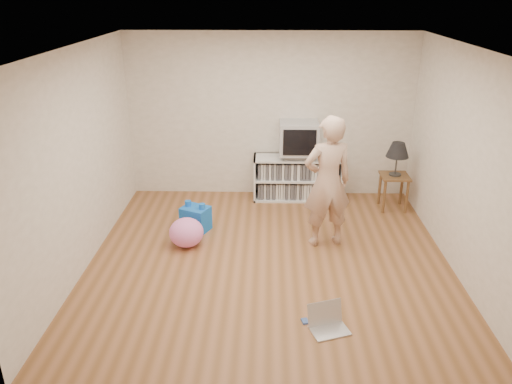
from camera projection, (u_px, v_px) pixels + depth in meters
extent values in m
plane|color=brown|center=(269.00, 260.00, 6.30)|extent=(4.50, 4.50, 0.00)
cube|color=beige|center=(270.00, 116.00, 7.88)|extent=(4.50, 0.02, 2.60)
cube|color=beige|center=(270.00, 263.00, 3.73)|extent=(4.50, 0.02, 2.60)
cube|color=beige|center=(79.00, 162.00, 5.86)|extent=(0.02, 4.50, 2.60)
cube|color=beige|center=(465.00, 165.00, 5.75)|extent=(0.02, 4.50, 2.60)
cube|color=white|center=(271.00, 48.00, 5.30)|extent=(4.50, 4.50, 0.01)
cube|color=white|center=(297.00, 173.00, 8.22)|extent=(1.40, 0.03, 0.70)
cube|color=white|center=(255.00, 177.00, 8.04)|extent=(0.03, 0.45, 0.70)
cube|color=white|center=(340.00, 178.00, 8.00)|extent=(0.03, 0.45, 0.70)
cube|color=white|center=(297.00, 197.00, 8.15)|extent=(1.40, 0.45, 0.03)
cube|color=white|center=(297.00, 178.00, 8.02)|extent=(1.34, 0.45, 0.03)
cube|color=white|center=(298.00, 158.00, 7.89)|extent=(1.40, 0.45, 0.03)
cube|color=silver|center=(297.00, 178.00, 8.02)|extent=(1.26, 0.36, 0.64)
cube|color=gray|center=(298.00, 155.00, 7.87)|extent=(0.45, 0.35, 0.07)
cube|color=#ADADB3|center=(299.00, 138.00, 7.76)|extent=(0.60, 0.52, 0.50)
cube|color=black|center=(300.00, 143.00, 7.52)|extent=(0.50, 0.01, 0.40)
cylinder|color=brown|center=(384.00, 197.00, 7.53)|extent=(0.04, 0.04, 0.52)
cylinder|color=brown|center=(407.00, 197.00, 7.52)|extent=(0.04, 0.04, 0.52)
cylinder|color=brown|center=(380.00, 188.00, 7.84)|extent=(0.04, 0.04, 0.52)
cylinder|color=brown|center=(401.00, 189.00, 7.83)|extent=(0.04, 0.04, 0.52)
cube|color=brown|center=(395.00, 176.00, 7.57)|extent=(0.42, 0.42, 0.03)
cylinder|color=#333333|center=(395.00, 174.00, 7.56)|extent=(0.18, 0.18, 0.02)
cylinder|color=#333333|center=(396.00, 164.00, 7.50)|extent=(0.02, 0.02, 0.32)
imported|color=#CFA68D|center=(328.00, 182.00, 6.39)|extent=(0.72, 0.56, 1.76)
cube|color=silver|center=(330.00, 331.00, 5.01)|extent=(0.44, 0.37, 0.02)
cube|color=silver|center=(325.00, 313.00, 5.07)|extent=(0.38, 0.19, 0.24)
cube|color=black|center=(325.00, 313.00, 5.07)|extent=(0.33, 0.16, 0.20)
cube|color=#405FAB|center=(305.00, 321.00, 5.15)|extent=(0.09, 0.10, 0.02)
cube|color=blue|center=(196.00, 219.00, 7.03)|extent=(0.45, 0.42, 0.35)
cylinder|color=blue|center=(188.00, 203.00, 7.00)|extent=(0.09, 0.09, 0.08)
cylinder|color=blue|center=(202.00, 206.00, 6.90)|extent=(0.09, 0.09, 0.08)
sphere|color=black|center=(186.00, 219.00, 6.92)|extent=(0.06, 0.06, 0.06)
sphere|color=black|center=(194.00, 221.00, 6.86)|extent=(0.06, 0.06, 0.06)
ellipsoid|color=#FC7CCE|center=(186.00, 232.00, 6.59)|extent=(0.52, 0.52, 0.39)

